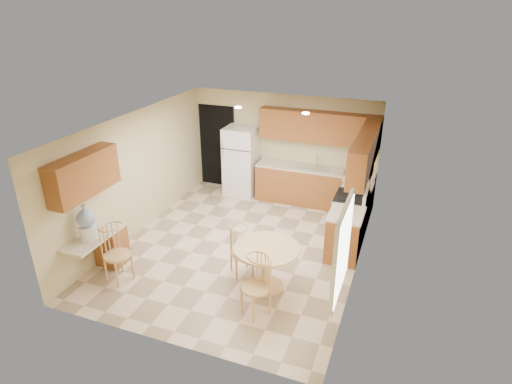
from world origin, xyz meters
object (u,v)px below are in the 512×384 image
at_px(stove, 350,216).
at_px(chair_table_b, 253,284).
at_px(refrigerator, 241,161).
at_px(dining_table, 267,262).
at_px(chair_table_a, 240,248).
at_px(chair_desk, 112,251).
at_px(water_crock, 87,224).

distance_m(stove, chair_table_b, 3.13).
xyz_separation_m(refrigerator, dining_table, (1.87, -3.46, -0.33)).
height_order(refrigerator, chair_table_b, refrigerator).
bearing_deg(stove, chair_table_a, -126.81).
bearing_deg(refrigerator, chair_table_b, -65.44).
distance_m(stove, chair_desk, 4.59).
relative_size(refrigerator, chair_table_a, 1.79).
relative_size(refrigerator, stove, 1.57).
distance_m(refrigerator, stove, 3.15).
bearing_deg(water_crock, chair_table_a, 20.96).
bearing_deg(refrigerator, stove, -22.99).
xyz_separation_m(chair_table_b, water_crock, (-2.97, -0.00, 0.45)).
distance_m(refrigerator, chair_table_a, 3.56).
height_order(dining_table, chair_table_a, chair_table_a).
xyz_separation_m(refrigerator, stove, (2.88, -1.22, -0.38)).
height_order(chair_table_b, chair_desk, chair_desk).
bearing_deg(chair_table_b, chair_desk, 32.77).
xyz_separation_m(stove, chair_table_b, (-0.95, -2.98, 0.13)).
bearing_deg(chair_table_b, water_crock, 32.54).
xyz_separation_m(stove, chair_desk, (-3.47, -2.99, 0.16)).
height_order(stove, chair_desk, stove).
bearing_deg(dining_table, chair_table_b, -86.16).
relative_size(dining_table, chair_table_b, 1.10).
relative_size(dining_table, chair_table_a, 1.14).
bearing_deg(chair_desk, chair_table_a, 133.33).
xyz_separation_m(chair_table_a, chair_desk, (-1.92, -0.92, 0.05)).
relative_size(refrigerator, dining_table, 1.57).
height_order(chair_table_b, water_crock, water_crock).
relative_size(chair_table_b, chair_desk, 0.96).
relative_size(stove, chair_desk, 1.06).
distance_m(dining_table, chair_table_a, 0.58).
bearing_deg(dining_table, stove, 65.81).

